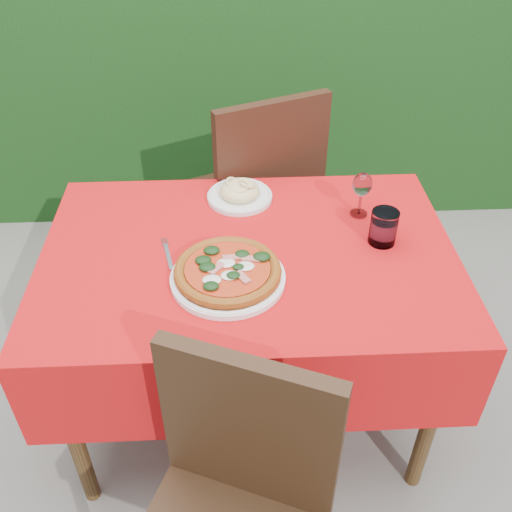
{
  "coord_description": "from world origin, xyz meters",
  "views": [
    {
      "loc": [
        -0.04,
        -1.36,
        1.81
      ],
      "look_at": [
        0.02,
        -0.05,
        0.77
      ],
      "focal_mm": 40.0,
      "sensor_mm": 36.0,
      "label": 1
    }
  ],
  "objects_px": {
    "chair_far": "(259,191)",
    "wine_glass": "(362,186)",
    "pasta_plate": "(240,193)",
    "water_glass": "(383,229)",
    "fork": "(168,257)",
    "pizza_plate": "(228,273)",
    "chair_near": "(234,509)"
  },
  "relations": [
    {
      "from": "pasta_plate",
      "to": "wine_glass",
      "type": "xyz_separation_m",
      "value": [
        0.39,
        -0.11,
        0.09
      ]
    },
    {
      "from": "water_glass",
      "to": "wine_glass",
      "type": "xyz_separation_m",
      "value": [
        -0.04,
        0.15,
        0.06
      ]
    },
    {
      "from": "chair_far",
      "to": "pizza_plate",
      "type": "bearing_deg",
      "value": 57.72
    },
    {
      "from": "fork",
      "to": "chair_near",
      "type": "bearing_deg",
      "value": -88.07
    },
    {
      "from": "pizza_plate",
      "to": "fork",
      "type": "relative_size",
      "value": 2.2
    },
    {
      "from": "chair_far",
      "to": "fork",
      "type": "distance_m",
      "value": 0.73
    },
    {
      "from": "pasta_plate",
      "to": "fork",
      "type": "xyz_separation_m",
      "value": [
        -0.22,
        -0.31,
        -0.02
      ]
    },
    {
      "from": "chair_near",
      "to": "water_glass",
      "type": "height_order",
      "value": "chair_near"
    },
    {
      "from": "pizza_plate",
      "to": "fork",
      "type": "height_order",
      "value": "pizza_plate"
    },
    {
      "from": "chair_near",
      "to": "pizza_plate",
      "type": "distance_m",
      "value": 0.61
    },
    {
      "from": "water_glass",
      "to": "pizza_plate",
      "type": "bearing_deg",
      "value": -161.38
    },
    {
      "from": "wine_glass",
      "to": "fork",
      "type": "height_order",
      "value": "wine_glass"
    },
    {
      "from": "pizza_plate",
      "to": "pasta_plate",
      "type": "bearing_deg",
      "value": 83.98
    },
    {
      "from": "pizza_plate",
      "to": "water_glass",
      "type": "distance_m",
      "value": 0.5
    },
    {
      "from": "pizza_plate",
      "to": "chair_far",
      "type": "bearing_deg",
      "value": 80.24
    },
    {
      "from": "water_glass",
      "to": "wine_glass",
      "type": "bearing_deg",
      "value": 105.29
    },
    {
      "from": "chair_far",
      "to": "pasta_plate",
      "type": "relative_size",
      "value": 4.5
    },
    {
      "from": "chair_near",
      "to": "pasta_plate",
      "type": "bearing_deg",
      "value": 109.98
    },
    {
      "from": "pizza_plate",
      "to": "fork",
      "type": "distance_m",
      "value": 0.21
    },
    {
      "from": "chair_near",
      "to": "pizza_plate",
      "type": "bearing_deg",
      "value": 112.62
    },
    {
      "from": "pasta_plate",
      "to": "chair_near",
      "type": "bearing_deg",
      "value": -92.57
    },
    {
      "from": "chair_far",
      "to": "pasta_plate",
      "type": "distance_m",
      "value": 0.39
    },
    {
      "from": "chair_far",
      "to": "water_glass",
      "type": "relative_size",
      "value": 9.11
    },
    {
      "from": "chair_far",
      "to": "wine_glass",
      "type": "bearing_deg",
      "value": 102.3
    },
    {
      "from": "pasta_plate",
      "to": "fork",
      "type": "bearing_deg",
      "value": -125.32
    },
    {
      "from": "water_glass",
      "to": "wine_glass",
      "type": "distance_m",
      "value": 0.17
    },
    {
      "from": "pasta_plate",
      "to": "water_glass",
      "type": "relative_size",
      "value": 2.02
    },
    {
      "from": "pasta_plate",
      "to": "wine_glass",
      "type": "height_order",
      "value": "wine_glass"
    },
    {
      "from": "pasta_plate",
      "to": "water_glass",
      "type": "xyz_separation_m",
      "value": [
        0.43,
        -0.27,
        0.03
      ]
    },
    {
      "from": "pasta_plate",
      "to": "water_glass",
      "type": "distance_m",
      "value": 0.51
    },
    {
      "from": "chair_near",
      "to": "pasta_plate",
      "type": "xyz_separation_m",
      "value": [
        0.04,
        0.99,
        0.24
      ]
    },
    {
      "from": "fork",
      "to": "water_glass",
      "type": "bearing_deg",
      "value": -8.73
    }
  ]
}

